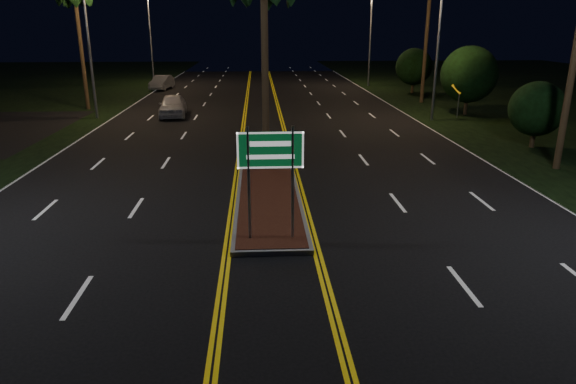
{
  "coord_description": "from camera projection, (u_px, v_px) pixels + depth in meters",
  "views": [
    {
      "loc": [
        -0.32,
        -10.64,
        5.89
      ],
      "look_at": [
        0.4,
        1.6,
        1.9
      ],
      "focal_mm": 32.0,
      "sensor_mm": 36.0,
      "label": 1
    }
  ],
  "objects": [
    {
      "name": "ground",
      "position": [
        275.0,
        291.0,
        11.94
      ],
      "size": [
        120.0,
        120.0,
        0.0
      ],
      "primitive_type": "plane",
      "color": "black",
      "rests_on": "ground"
    },
    {
      "name": "median_island",
      "position": [
        268.0,
        194.0,
        18.56
      ],
      "size": [
        2.25,
        10.25,
        0.17
      ],
      "color": "gray",
      "rests_on": "ground"
    },
    {
      "name": "highway_sign",
      "position": [
        271.0,
        161.0,
        13.85
      ],
      "size": [
        1.8,
        0.08,
        3.2
      ],
      "color": "gray",
      "rests_on": "ground"
    },
    {
      "name": "streetlight_left_mid",
      "position": [
        93.0,
        29.0,
        32.38
      ],
      "size": [
        1.91,
        0.44,
        9.0
      ],
      "color": "gray",
      "rests_on": "ground"
    },
    {
      "name": "streetlight_left_far",
      "position": [
        154.0,
        28.0,
        51.36
      ],
      "size": [
        1.91,
        0.44,
        9.0
      ],
      "color": "gray",
      "rests_on": "ground"
    },
    {
      "name": "streetlight_right_mid",
      "position": [
        433.0,
        29.0,
        31.67
      ],
      "size": [
        1.91,
        0.44,
        9.0
      ],
      "color": "gray",
      "rests_on": "ground"
    },
    {
      "name": "streetlight_right_far",
      "position": [
        367.0,
        28.0,
        50.65
      ],
      "size": [
        1.91,
        0.44,
        9.0
      ],
      "color": "gray",
      "rests_on": "ground"
    },
    {
      "name": "shrub_near",
      "position": [
        537.0,
        109.0,
        25.38
      ],
      "size": [
        2.7,
        2.7,
        3.3
      ],
      "color": "#382819",
      "rests_on": "ground"
    },
    {
      "name": "shrub_mid",
      "position": [
        469.0,
        74.0,
        34.66
      ],
      "size": [
        3.78,
        3.78,
        4.62
      ],
      "color": "#382819",
      "rests_on": "ground"
    },
    {
      "name": "shrub_far",
      "position": [
        414.0,
        67.0,
        46.16
      ],
      "size": [
        3.24,
        3.24,
        3.96
      ],
      "color": "#382819",
      "rests_on": "ground"
    },
    {
      "name": "car_near",
      "position": [
        173.0,
        104.0,
        34.62
      ],
      "size": [
        2.61,
        5.27,
        1.7
      ],
      "primitive_type": "imported",
      "rotation": [
        0.0,
        0.0,
        0.08
      ],
      "color": "#B5B6BC",
      "rests_on": "ground"
    },
    {
      "name": "car_far",
      "position": [
        162.0,
        81.0,
        49.27
      ],
      "size": [
        2.59,
        4.8,
        1.52
      ],
      "primitive_type": "imported",
      "rotation": [
        0.0,
        0.0,
        -0.14
      ],
      "color": "#A1A4AA",
      "rests_on": "ground"
    },
    {
      "name": "warning_sign",
      "position": [
        460.0,
        91.0,
        33.78
      ],
      "size": [
        1.07,
        0.36,
        2.66
      ],
      "rotation": [
        0.0,
        0.0,
        -0.3
      ],
      "color": "gray",
      "rests_on": "ground"
    }
  ]
}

